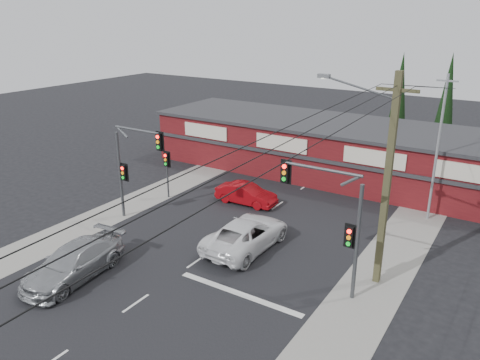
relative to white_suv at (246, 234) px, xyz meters
The scene contains 18 objects.
ground 3.02m from the white_suv, 118.06° to the right, with size 120.00×120.00×0.00m, color black.
road_strip 2.91m from the white_suv, 119.36° to the left, with size 14.00×70.00×0.01m, color black.
verge_left 10.20m from the white_suv, 166.15° to the left, with size 3.00×70.00×0.02m, color gray.
verge_right 7.58m from the white_suv, 18.84° to the left, with size 3.00×70.00×0.02m, color gray.
stop_line 4.66m from the white_suv, 62.34° to the right, with size 6.50×0.35×0.01m, color silver.
white_suv is the anchor object (origin of this frame).
silver_suv 8.99m from the white_suv, 127.32° to the right, with size 2.29×5.64×1.64m, color #A4A7A9.
red_sedan 6.36m from the white_suv, 121.83° to the left, with size 1.47×4.21×1.39m, color #9C090F.
lane_dashes 4.26m from the white_suv, 109.08° to the left, with size 0.12×50.65×0.01m.
shop_building 14.67m from the white_suv, 99.31° to the left, with size 27.30×8.40×4.22m.
conifer_near 22.04m from the white_suv, 84.32° to the left, with size 1.80×1.80×9.25m.
conifer_far 24.55m from the white_suv, 76.49° to the left, with size 1.80×1.80×9.25m.
traffic_mast_left 8.41m from the white_suv, behind, with size 3.77×0.27×5.97m.
traffic_mast_right 6.51m from the white_suv, 15.89° to the right, with size 3.96×0.27×5.97m.
pedestal_signal 9.37m from the white_suv, 158.13° to the left, with size 0.55×0.27×3.38m.
utility_pole 8.37m from the white_suv, ahead, with size 4.38×0.59×10.00m.
steel_pole 12.74m from the white_suv, 51.03° to the left, with size 1.20×0.16×9.00m.
power_lines 11.98m from the white_suv, 35.32° to the right, with size 2.01×29.00×1.22m.
Camera 1 is at (13.49, -17.16, 12.21)m, focal length 35.00 mm.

